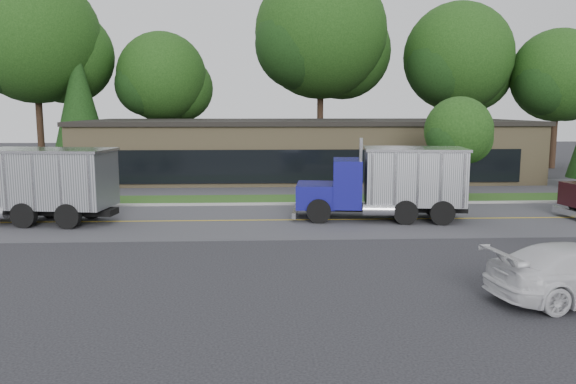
# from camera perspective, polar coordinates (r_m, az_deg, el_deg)

# --- Properties ---
(ground) EXTENTS (140.00, 140.00, 0.00)m
(ground) POSITION_cam_1_polar(r_m,az_deg,el_deg) (17.46, 1.36, -8.73)
(ground) COLOR #39393F
(ground) RESTS_ON ground
(road) EXTENTS (60.00, 8.00, 0.02)m
(road) POSITION_cam_1_polar(r_m,az_deg,el_deg) (26.18, 0.02, -2.89)
(road) COLOR #4B4B4F
(road) RESTS_ON ground
(center_line) EXTENTS (60.00, 0.12, 0.01)m
(center_line) POSITION_cam_1_polar(r_m,az_deg,el_deg) (26.18, 0.02, -2.89)
(center_line) COLOR gold
(center_line) RESTS_ON ground
(curb) EXTENTS (60.00, 0.30, 0.12)m
(curb) POSITION_cam_1_polar(r_m,az_deg,el_deg) (30.30, -0.34, -1.33)
(curb) COLOR #9E9E99
(curb) RESTS_ON ground
(grass_verge) EXTENTS (60.00, 3.40, 0.03)m
(grass_verge) POSITION_cam_1_polar(r_m,az_deg,el_deg) (32.07, -0.46, -0.78)
(grass_verge) COLOR #23521C
(grass_verge) RESTS_ON ground
(far_parking) EXTENTS (60.00, 7.00, 0.02)m
(far_parking) POSITION_cam_1_polar(r_m,az_deg,el_deg) (37.02, -0.75, 0.47)
(far_parking) COLOR #4B4B4F
(far_parking) RESTS_ON ground
(strip_mall) EXTENTS (32.00, 12.00, 4.00)m
(strip_mall) POSITION_cam_1_polar(r_m,az_deg,el_deg) (42.87, 1.67, 4.26)
(strip_mall) COLOR #877552
(strip_mall) RESTS_ON ground
(tree_far_a) EXTENTS (11.45, 10.78, 16.34)m
(tree_far_a) POSITION_cam_1_polar(r_m,az_deg,el_deg) (52.49, -24.09, 13.53)
(tree_far_a) COLOR #382619
(tree_far_a) RESTS_ON ground
(tree_far_b) EXTENTS (8.28, 7.79, 11.81)m
(tree_far_b) POSITION_cam_1_polar(r_m,az_deg,el_deg) (51.53, -12.53, 10.93)
(tree_far_b) COLOR #382619
(tree_far_b) RESTS_ON ground
(tree_far_c) EXTENTS (12.30, 11.57, 17.54)m
(tree_far_c) POSITION_cam_1_polar(r_m,az_deg,el_deg) (51.42, 3.55, 15.22)
(tree_far_c) COLOR #382619
(tree_far_c) RESTS_ON ground
(tree_far_d) EXTENTS (10.06, 9.47, 14.36)m
(tree_far_d) POSITION_cam_1_polar(r_m,az_deg,el_deg) (52.83, 16.99, 12.47)
(tree_far_d) COLOR #382619
(tree_far_d) RESTS_ON ground
(tree_far_e) EXTENTS (8.33, 7.84, 11.88)m
(tree_far_e) POSITION_cam_1_polar(r_m,az_deg,el_deg) (54.07, 25.76, 10.22)
(tree_far_e) COLOR #382619
(tree_far_e) RESTS_ON ground
(evergreen_left) EXTENTS (4.53, 4.53, 10.29)m
(evergreen_left) POSITION_cam_1_polar(r_m,az_deg,el_deg) (48.94, -20.45, 8.54)
(evergreen_left) COLOR #382619
(evergreen_left) RESTS_ON ground
(tree_verge) EXTENTS (4.10, 3.86, 5.85)m
(tree_verge) POSITION_cam_1_polar(r_m,az_deg,el_deg) (33.64, 17.01, 5.66)
(tree_verge) COLOR #382619
(tree_verge) RESTS_ON ground
(dump_truck_red) EXTENTS (9.88, 3.90, 3.36)m
(dump_truck_red) POSITION_cam_1_polar(r_m,az_deg,el_deg) (28.11, -25.48, 0.81)
(dump_truck_red) COLOR black
(dump_truck_red) RESTS_ON ground
(dump_truck_blue) EXTENTS (7.98, 3.51, 3.36)m
(dump_truck_blue) POSITION_cam_1_polar(r_m,az_deg,el_deg) (26.50, 10.35, 1.06)
(dump_truck_blue) COLOR black
(dump_truck_blue) RESTS_ON ground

